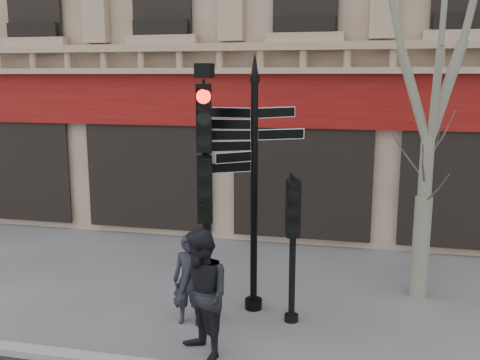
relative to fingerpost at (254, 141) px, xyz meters
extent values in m
plane|color=#5A5A5F|center=(0.41, -1.00, -3.08)|extent=(80.00, 80.00, 0.00)
cube|color=#6B0D0A|center=(0.41, 3.88, 0.52)|extent=(28.00, 0.25, 1.30)
cube|color=tan|center=(0.41, 3.65, 1.49)|extent=(28.00, 0.35, 0.74)
cylinder|color=black|center=(0.00, 0.00, -1.05)|extent=(0.12, 0.12, 4.06)
cylinder|color=black|center=(0.00, 0.00, -2.99)|extent=(0.32, 0.32, 0.18)
cone|color=black|center=(0.00, 0.00, 1.30)|extent=(0.14, 0.14, 0.41)
cylinder|color=black|center=(-0.71, -0.57, -1.07)|extent=(0.14, 0.14, 4.02)
cylinder|color=black|center=(-0.71, -0.57, -2.99)|extent=(0.30, 0.30, 0.16)
cube|color=black|center=(-0.71, -0.57, -0.75)|extent=(0.56, 0.46, 1.09)
cube|color=black|center=(-0.71, -0.57, 0.43)|extent=(0.56, 0.46, 1.09)
sphere|color=#FF0C05|center=(-0.71, -0.57, 0.73)|extent=(0.23, 0.23, 0.23)
cube|color=black|center=(-0.71, -0.57, 1.19)|extent=(0.33, 0.38, 0.23)
cylinder|color=black|center=(0.74, -0.36, -1.83)|extent=(0.12, 0.12, 2.50)
cylinder|color=black|center=(0.74, -0.36, -3.01)|extent=(0.26, 0.26, 0.14)
cube|color=black|center=(0.74, -0.36, -1.05)|extent=(0.48, 0.40, 0.95)
cylinder|color=gray|center=(2.98, 1.27, -2.10)|extent=(0.32, 0.32, 1.96)
cylinder|color=gray|center=(2.98, 1.27, -0.58)|extent=(0.25, 0.25, 1.25)
imported|color=#23212D|center=(-0.95, -0.81, -2.29)|extent=(0.60, 0.43, 1.56)
imported|color=black|center=(-0.41, -1.87, -2.08)|extent=(1.21, 1.21, 1.98)
camera|label=1|loc=(1.80, -8.97, 1.10)|focal=40.00mm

